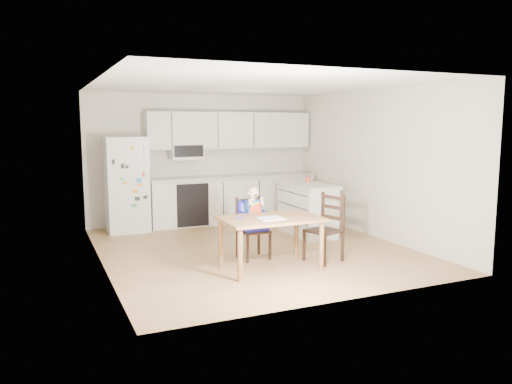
{
  "coord_description": "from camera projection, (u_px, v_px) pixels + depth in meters",
  "views": [
    {
      "loc": [
        -3.02,
        -6.92,
        1.93
      ],
      "look_at": [
        -0.16,
        -0.48,
        0.96
      ],
      "focal_mm": 35.0,
      "sensor_mm": 36.0,
      "label": 1
    }
  ],
  "objects": [
    {
      "name": "chair_side",
      "position": [
        328.0,
        223.0,
        7.05
      ],
      "size": [
        0.52,
        0.52,
        0.95
      ],
      "rotation": [
        0.0,
        0.0,
        -1.27
      ],
      "color": "black",
      "rests_on": "ground"
    },
    {
      "name": "dining_table",
      "position": [
        271.0,
        224.0,
        6.6
      ],
      "size": [
        1.31,
        0.84,
        0.7
      ],
      "color": "brown",
      "rests_on": "ground"
    },
    {
      "name": "chair_booster",
      "position": [
        252.0,
        215.0,
        7.15
      ],
      "size": [
        0.41,
        0.41,
        1.04
      ],
      "rotation": [
        0.0,
        0.0,
        0.05
      ],
      "color": "black",
      "rests_on": "ground"
    },
    {
      "name": "red_cup",
      "position": [
        308.0,
        180.0,
        8.84
      ],
      "size": [
        0.08,
        0.08,
        0.1
      ],
      "primitive_type": "cylinder",
      "color": "red",
      "rests_on": "kitchen_island"
    },
    {
      "name": "room",
      "position": [
        241.0,
        166.0,
        8.01
      ],
      "size": [
        4.52,
        5.01,
        2.51
      ],
      "color": "#8D613F",
      "rests_on": "ground"
    },
    {
      "name": "toddler_spoon",
      "position": [
        239.0,
        218.0,
        6.5
      ],
      "size": [
        0.12,
        0.06,
        0.02
      ],
      "primitive_type": "cylinder",
      "rotation": [
        0.0,
        1.57,
        0.35
      ],
      "color": "#1C1EA8",
      "rests_on": "dining_table"
    },
    {
      "name": "refrigerator",
      "position": [
        126.0,
        184.0,
        8.95
      ],
      "size": [
        0.72,
        0.7,
        1.7
      ],
      "primitive_type": "cube",
      "color": "silver",
      "rests_on": "ground"
    },
    {
      "name": "kitchen_run",
      "position": [
        231.0,
        177.0,
        9.85
      ],
      "size": [
        3.37,
        0.62,
        2.15
      ],
      "color": "silver",
      "rests_on": "ground"
    },
    {
      "name": "kitchen_island",
      "position": [
        307.0,
        209.0,
        8.7
      ],
      "size": [
        0.64,
        1.22,
        0.9
      ],
      "color": "silver",
      "rests_on": "ground"
    },
    {
      "name": "napkin",
      "position": [
        271.0,
        218.0,
        6.48
      ],
      "size": [
        0.33,
        0.28,
        0.01
      ],
      "primitive_type": "cube",
      "color": "silver",
      "rests_on": "dining_table"
    }
  ]
}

